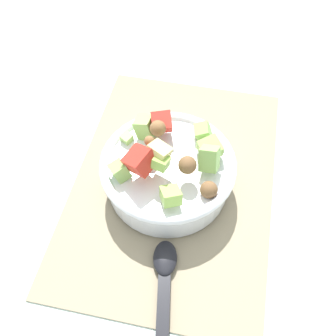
{
  "coord_description": "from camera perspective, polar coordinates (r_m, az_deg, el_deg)",
  "views": [
    {
      "loc": [
        -0.37,
        -0.07,
        0.57
      ],
      "look_at": [
        -0.01,
        0.01,
        0.05
      ],
      "focal_mm": 42.27,
      "sensor_mm": 36.0,
      "label": 1
    }
  ],
  "objects": [
    {
      "name": "ground_plane",
      "position": [
        0.68,
        0.85,
        -2.08
      ],
      "size": [
        2.4,
        2.4,
        0.0
      ],
      "primitive_type": "plane",
      "color": "silver"
    },
    {
      "name": "placemat",
      "position": [
        0.68,
        0.85,
        -1.94
      ],
      "size": [
        0.48,
        0.33,
        0.01
      ],
      "primitive_type": "cube",
      "color": "gray",
      "rests_on": "ground_plane"
    },
    {
      "name": "salad_bowl",
      "position": [
        0.64,
        0.01,
        -0.3
      ],
      "size": [
        0.22,
        0.22,
        0.12
      ],
      "color": "white",
      "rests_on": "placemat"
    },
    {
      "name": "serving_spoon",
      "position": [
        0.59,
        -0.57,
        -16.63
      ],
      "size": [
        0.21,
        0.06,
        0.01
      ],
      "color": "black",
      "rests_on": "placemat"
    }
  ]
}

